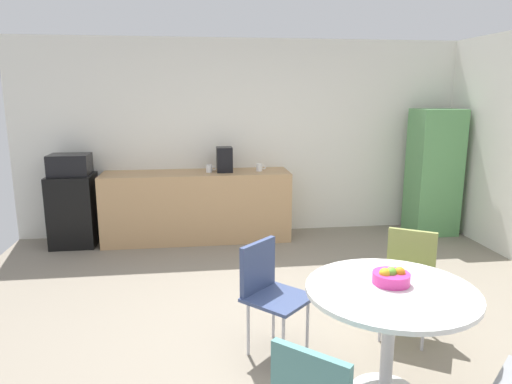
{
  "coord_description": "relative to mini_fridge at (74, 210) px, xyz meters",
  "views": [
    {
      "loc": [
        -0.65,
        -3.29,
        1.91
      ],
      "look_at": [
        -0.07,
        1.13,
        0.95
      ],
      "focal_mm": 32.59,
      "sensor_mm": 36.0,
      "label": 1
    }
  ],
  "objects": [
    {
      "name": "ground_plane",
      "position": [
        2.2,
        -2.65,
        -0.45
      ],
      "size": [
        6.0,
        6.0,
        0.0
      ],
      "primitive_type": "plane",
      "color": "gray"
    },
    {
      "name": "chair_navy",
      "position": [
        2.05,
        -2.77,
        0.07
      ],
      "size": [
        0.59,
        0.59,
        0.83
      ],
      "color": "silver",
      "rests_on": "ground_plane"
    },
    {
      "name": "counter_block",
      "position": [
        1.55,
        0.0,
        -0.0
      ],
      "size": [
        2.4,
        0.6,
        0.9
      ],
      "primitive_type": "cube",
      "color": "tan",
      "rests_on": "ground_plane"
    },
    {
      "name": "mug_white",
      "position": [
        2.37,
        -0.01,
        0.5
      ],
      "size": [
        0.13,
        0.08,
        0.09
      ],
      "color": "white",
      "rests_on": "counter_block"
    },
    {
      "name": "locker_cabinet",
      "position": [
        4.75,
        -0.1,
        0.4
      ],
      "size": [
        0.6,
        0.5,
        1.69
      ],
      "primitive_type": "cube",
      "color": "#599959",
      "rests_on": "ground_plane"
    },
    {
      "name": "wall_back",
      "position": [
        2.2,
        0.35,
        0.85
      ],
      "size": [
        6.0,
        0.1,
        2.6
      ],
      "primitive_type": "cube",
      "color": "white",
      "rests_on": "ground_plane"
    },
    {
      "name": "round_table",
      "position": [
        2.7,
        -3.44,
        0.15
      ],
      "size": [
        1.04,
        1.04,
        0.75
      ],
      "color": "silver",
      "rests_on": "ground_plane"
    },
    {
      "name": "chair_olive",
      "position": [
        3.21,
        -2.65,
        0.07
      ],
      "size": [
        0.58,
        0.58,
        0.83
      ],
      "color": "silver",
      "rests_on": "ground_plane"
    },
    {
      "name": "mug_green",
      "position": [
        1.72,
        -0.02,
        0.5
      ],
      "size": [
        0.13,
        0.08,
        0.09
      ],
      "color": "white",
      "rests_on": "counter_block"
    },
    {
      "name": "fruit_bowl",
      "position": [
        2.73,
        -3.37,
        0.34
      ],
      "size": [
        0.23,
        0.23,
        0.11
      ],
      "color": "#D8338C",
      "rests_on": "round_table"
    },
    {
      "name": "mini_fridge",
      "position": [
        0.0,
        0.0,
        0.0
      ],
      "size": [
        0.54,
        0.54,
        0.9
      ],
      "primitive_type": "cube",
      "color": "black",
      "rests_on": "ground_plane"
    },
    {
      "name": "coffee_maker",
      "position": [
        1.92,
        0.0,
        0.61
      ],
      "size": [
        0.2,
        0.24,
        0.32
      ],
      "primitive_type": "cube",
      "color": "black",
      "rests_on": "counter_block"
    },
    {
      "name": "microwave",
      "position": [
        0.0,
        0.0,
        0.58
      ],
      "size": [
        0.48,
        0.38,
        0.26
      ],
      "primitive_type": "cube",
      "color": "black",
      "rests_on": "mini_fridge"
    }
  ]
}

